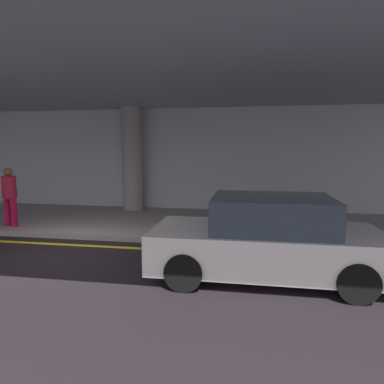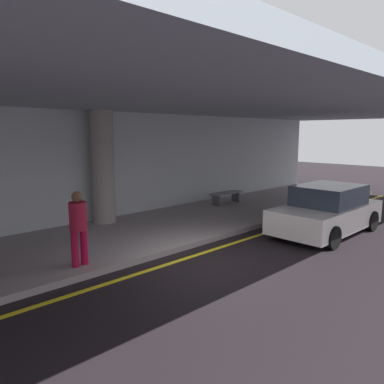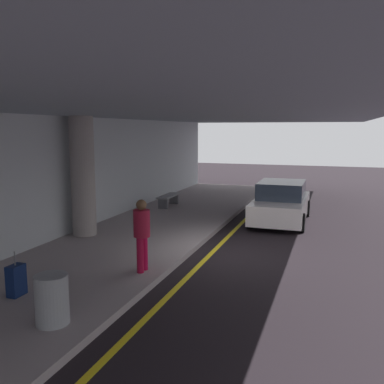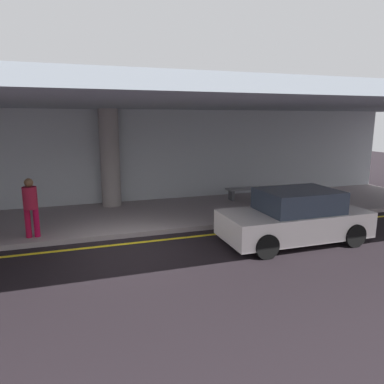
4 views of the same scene
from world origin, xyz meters
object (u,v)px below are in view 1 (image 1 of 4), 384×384
at_px(traveler_with_luggage, 9,193).
at_px(bench_metal, 287,207).
at_px(car_white, 267,239).
at_px(support_column_left_mid, 132,159).

bearing_deg(traveler_with_luggage, bench_metal, -90.96).
height_order(car_white, traveler_with_luggage, traveler_with_luggage).
distance_m(support_column_left_mid, traveler_with_luggage, 4.14).
relative_size(support_column_left_mid, bench_metal, 2.28).
xyz_separation_m(support_column_left_mid, bench_metal, (5.38, -0.64, -1.47)).
distance_m(car_white, bench_metal, 4.91).
bearing_deg(bench_metal, traveler_with_luggage, -162.22).
xyz_separation_m(support_column_left_mid, car_white, (4.49, -5.47, -1.26)).
bearing_deg(traveler_with_luggage, support_column_left_mid, -57.13).
relative_size(support_column_left_mid, car_white, 0.89).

